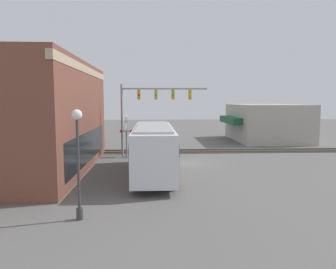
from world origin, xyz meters
The scene contains 11 objects.
ground_plane centered at (0.00, 0.00, 0.00)m, with size 120.00×120.00×0.00m, color #605E5B.
brick_building centered at (-2.05, 12.48, 3.87)m, with size 16.17×10.04×7.74m.
shop_building centered at (14.54, -11.47, 2.27)m, with size 10.69×9.26×4.53m.
city_bus centered at (-4.22, 2.80, 1.86)m, with size 10.53×2.59×3.37m.
traffic_signal_gantry centered at (4.29, 3.03, 4.94)m, with size 0.42×7.91×6.51m.
crossing_signal centered at (3.51, 5.18, 2.30)m, with size 1.41×1.18×3.81m.
streetlamp centered at (-12.24, 5.98, 2.80)m, with size 0.44×0.44×4.67m.
rail_track_near centered at (6.00, 0.00, 0.03)m, with size 2.60×60.00×0.15m.
parked_car_white centered at (11.86, 2.80, 0.67)m, with size 4.37×1.82×1.45m.
pedestrian_near_bus centered at (-1.95, 1.02, 0.89)m, with size 0.34×0.34×1.74m.
pedestrian_at_crossing centered at (4.09, 4.00, 0.85)m, with size 0.34×0.34×1.68m.
Camera 1 is at (-25.84, 2.90, 5.03)m, focal length 35.00 mm.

